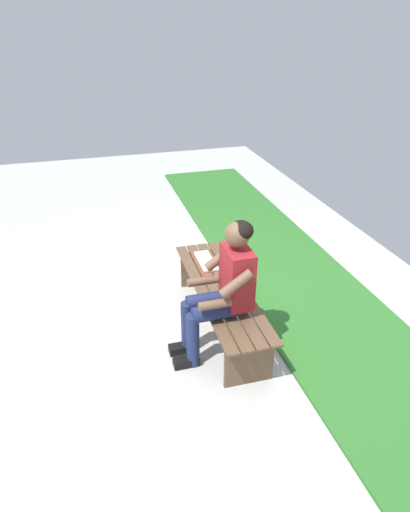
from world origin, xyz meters
TOP-DOWN VIEW (x-y plane):
  - ground_plane at (1.04, 1.00)m, footprint 10.00×7.00m
  - grass_strip at (0.00, -1.04)m, footprint 9.00×1.32m
  - bench_near at (0.00, 0.00)m, footprint 1.79×0.47m
  - person_seated at (-0.35, 0.10)m, footprint 0.50×0.69m
  - apple at (0.10, -0.08)m, footprint 0.07×0.07m
  - book_open at (0.49, -0.00)m, footprint 0.41×0.16m

SIDE VIEW (x-z plane):
  - ground_plane at x=1.04m, z-range -0.04..0.00m
  - grass_strip at x=0.00m, z-range 0.00..0.03m
  - bench_near at x=0.00m, z-range 0.12..0.55m
  - book_open at x=0.49m, z-range 0.43..0.45m
  - apple at x=0.10m, z-range 0.43..0.50m
  - person_seated at x=-0.35m, z-range 0.06..1.29m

